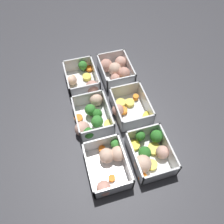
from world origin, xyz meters
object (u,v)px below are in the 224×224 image
(container_near_left, at_px, (83,80))
(container_far_center, at_px, (129,108))
(container_far_left, at_px, (116,70))
(container_near_right, at_px, (109,163))
(container_near_center, at_px, (92,117))
(container_far_right, at_px, (149,153))

(container_near_left, relative_size, container_far_center, 1.09)
(container_near_left, bearing_deg, container_far_left, 96.48)
(container_far_center, bearing_deg, container_near_right, -34.70)
(container_near_right, bearing_deg, container_near_center, -176.34)
(container_near_center, xyz_separation_m, container_far_right, (0.17, 0.13, -0.00))
(container_near_center, bearing_deg, container_near_left, 177.34)
(container_near_center, distance_m, container_far_center, 0.13)
(container_far_center, bearing_deg, container_near_center, -87.99)
(container_near_center, relative_size, container_far_left, 1.16)
(container_near_right, xyz_separation_m, container_far_left, (-0.35, 0.13, 0.00))
(container_near_left, bearing_deg, container_far_center, 35.96)
(container_near_left, height_order, container_far_left, same)
(container_near_right, bearing_deg, container_far_right, 88.82)
(container_near_left, bearing_deg, container_near_center, -2.66)
(container_far_right, bearing_deg, container_far_center, -178.66)
(container_near_left, relative_size, container_near_right, 1.01)
(container_near_left, xyz_separation_m, container_near_center, (0.17, -0.01, 0.00))
(container_far_left, distance_m, container_far_right, 0.36)
(container_near_center, height_order, container_far_center, same)
(container_near_center, height_order, container_far_right, same)
(container_near_right, xyz_separation_m, container_far_center, (-0.17, 0.12, -0.00))
(container_near_center, height_order, container_far_left, same)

